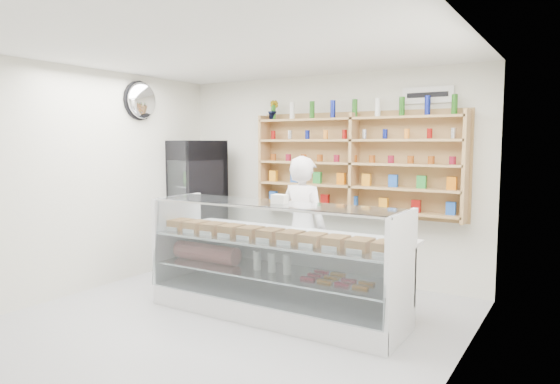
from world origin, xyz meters
The scene contains 8 objects.
room centered at (0.00, 0.00, 1.40)m, with size 5.00×5.00×5.00m.
display_counter centered at (0.29, 0.74, 0.34)m, with size 2.84×0.85×1.24m.
shop_worker centered at (0.25, 1.43, 0.86)m, with size 0.63×0.41×1.72m, color silver.
drinks_cooler centered at (-1.85, 1.92, 0.95)m, with size 0.85×0.84×1.90m.
wall_shelving centered at (0.50, 2.34, 1.59)m, with size 2.84×0.28×1.33m.
potted_plant centered at (-0.75, 2.34, 2.33)m, with size 0.15×0.12×0.27m, color #1E6626.
security_mirror centered at (-2.17, 1.20, 2.45)m, with size 0.15×0.50×0.50m, color silver.
wall_sign centered at (1.40, 2.47, 2.45)m, with size 0.62×0.03×0.20m, color white.
Camera 1 is at (3.10, -3.72, 1.87)m, focal length 32.00 mm.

